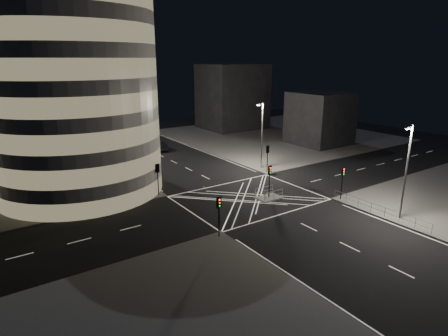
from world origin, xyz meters
TOP-DOWN VIEW (x-y plane):
  - ground at (0.00, 0.00)m, footprint 120.00×120.00m
  - sidewalk_far_right at (29.00, 27.00)m, footprint 42.00×42.00m
  - central_island at (2.00, -1.50)m, footprint 3.00×2.00m
  - office_tower_curved at (-20.74, 18.74)m, footprint 30.00×29.00m
  - building_right_far at (26.00, 40.00)m, footprint 14.00×12.00m
  - building_right_near at (30.00, 16.00)m, footprint 10.00×10.00m
  - building_far_end at (-4.00, 58.00)m, footprint 18.00×8.00m
  - tree_a at (-10.50, 9.00)m, footprint 4.91×4.91m
  - tree_b at (-10.50, 15.00)m, footprint 4.57×4.57m
  - tree_c at (-10.50, 21.00)m, footprint 4.63×4.63m
  - tree_d at (-10.50, 27.00)m, footprint 4.91×4.91m
  - tree_e at (-10.50, 33.00)m, footprint 3.54×3.54m
  - traffic_signal_fl at (-8.80, 6.80)m, footprint 0.55×0.22m
  - traffic_signal_nl at (-8.80, -6.80)m, footprint 0.55×0.22m
  - traffic_signal_fr at (8.80, 6.80)m, footprint 0.55×0.22m
  - traffic_signal_nr at (8.80, -6.80)m, footprint 0.55×0.22m
  - traffic_signal_island at (2.00, -1.50)m, footprint 0.55×0.22m
  - street_lamp_left_near at (-9.44, 12.00)m, footprint 1.25×0.25m
  - street_lamp_left_far at (-9.44, 30.00)m, footprint 1.25×0.25m
  - street_lamp_right_far at (9.44, 9.00)m, footprint 1.25×0.25m
  - street_lamp_right_near at (9.44, -14.00)m, footprint 1.25×0.25m
  - railing_near_right at (8.30, -12.15)m, footprint 0.06×11.70m
  - railing_island_south at (2.00, -2.40)m, footprint 2.80×0.06m
  - railing_island_north at (2.00, -0.60)m, footprint 2.80×0.06m
  - sedan at (1.50, 28.83)m, footprint 1.64×4.63m

SIDE VIEW (x-z plane):
  - ground at x=0.00m, z-range 0.00..0.00m
  - sidewalk_far_right at x=29.00m, z-range 0.00..0.15m
  - central_island at x=2.00m, z-range 0.00..0.15m
  - railing_near_right at x=8.30m, z-range 0.15..1.25m
  - railing_island_south at x=2.00m, z-range 0.15..1.25m
  - railing_island_north at x=2.00m, z-range 0.15..1.25m
  - sedan at x=1.50m, z-range 0.00..1.52m
  - traffic_signal_fl at x=-8.80m, z-range 0.91..4.91m
  - traffic_signal_nl at x=-8.80m, z-range 0.91..4.91m
  - traffic_signal_fr at x=8.80m, z-range 0.91..4.91m
  - traffic_signal_nr at x=8.80m, z-range 0.91..4.91m
  - traffic_signal_island at x=2.00m, z-range 0.91..4.91m
  - tree_e at x=-10.50m, z-range 1.07..7.02m
  - tree_a at x=-10.50m, z-range 1.12..8.71m
  - tree_b at x=-10.50m, z-range 1.31..8.90m
  - tree_d at x=-10.50m, z-range 1.22..9.02m
  - building_right_near at x=30.00m, z-range 0.15..10.15m
  - tree_c at x=-10.50m, z-range 1.34..9.07m
  - street_lamp_left_near at x=-9.44m, z-range 0.54..10.54m
  - street_lamp_left_far at x=-9.44m, z-range 0.54..10.54m
  - street_lamp_right_far at x=9.44m, z-range 0.54..10.54m
  - street_lamp_right_near at x=9.44m, z-range 0.54..10.54m
  - building_right_far at x=26.00m, z-range 0.15..15.15m
  - building_far_end at x=-4.00m, z-range 0.00..18.00m
  - office_tower_curved at x=-20.74m, z-range -0.95..26.25m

